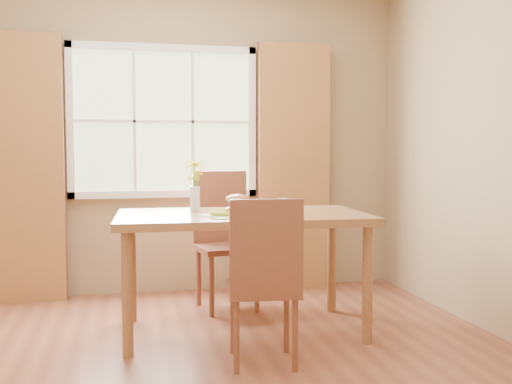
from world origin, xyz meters
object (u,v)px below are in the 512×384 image
at_px(dining_table, 242,226).
at_px(chair_far, 223,232).
at_px(flower_vase, 195,180).
at_px(croissant_sandwich, 237,204).
at_px(chair_near, 264,275).
at_px(water_glass, 283,207).

distance_m(dining_table, chair_far, 0.73).
xyz_separation_m(dining_table, chair_far, (-0.01, 0.71, -0.14)).
bearing_deg(flower_vase, chair_far, 60.03).
distance_m(dining_table, croissant_sandwich, 0.21).
relative_size(dining_table, chair_far, 1.59).
height_order(chair_far, flower_vase, flower_vase).
distance_m(dining_table, chair_near, 0.73).
bearing_deg(chair_near, dining_table, 96.10).
bearing_deg(dining_table, flower_vase, 145.60).
relative_size(croissant_sandwich, flower_vase, 0.48).
distance_m(water_glass, flower_vase, 0.67).
xyz_separation_m(dining_table, water_glass, (0.25, -0.11, 0.14)).
xyz_separation_m(chair_far, croissant_sandwich, (-0.04, -0.84, 0.31)).
distance_m(chair_far, flower_vase, 0.72).
xyz_separation_m(chair_near, water_glass, (0.26, 0.59, 0.33)).
bearing_deg(dining_table, chair_near, -88.18).
relative_size(chair_near, flower_vase, 2.73).
height_order(chair_near, flower_vase, flower_vase).
xyz_separation_m(chair_near, chair_far, (-0.00, 1.42, 0.06)).
height_order(dining_table, flower_vase, flower_vase).
bearing_deg(chair_far, dining_table, -97.26).
bearing_deg(water_glass, chair_far, 107.95).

